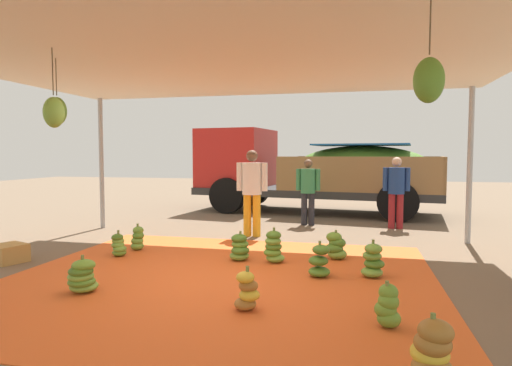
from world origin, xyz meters
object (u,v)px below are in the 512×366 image
at_px(banana_bunch_10, 82,277).
at_px(banana_bunch_7, 373,261).
at_px(banana_bunch_2, 247,292).
at_px(banana_bunch_5, 138,239).
at_px(worker_2, 252,186).
at_px(cargo_truck_main, 309,169).
at_px(banana_bunch_9, 388,307).
at_px(worker_0, 396,187).
at_px(banana_bunch_1, 240,248).
at_px(banana_bunch_0, 336,246).
at_px(banana_bunch_8, 119,246).
at_px(banana_bunch_3, 319,262).
at_px(banana_bunch_6, 433,358).
at_px(crate_0, 9,253).
at_px(worker_1, 308,187).
at_px(banana_bunch_4, 274,248).

bearing_deg(banana_bunch_10, banana_bunch_7, 23.41).
xyz_separation_m(banana_bunch_2, banana_bunch_5, (-2.55, 2.38, -0.00)).
bearing_deg(banana_bunch_7, worker_2, 132.06).
bearing_deg(banana_bunch_2, worker_2, 102.80).
xyz_separation_m(banana_bunch_2, cargo_truck_main, (-0.22, 8.11, 1.03)).
xyz_separation_m(banana_bunch_9, worker_0, (0.56, 5.88, 0.73)).
bearing_deg(banana_bunch_5, worker_0, 36.44).
bearing_deg(banana_bunch_1, banana_bunch_0, 16.40).
bearing_deg(banana_bunch_8, banana_bunch_9, -26.85).
xyz_separation_m(banana_bunch_3, cargo_truck_main, (-0.86, 6.68, 1.03)).
distance_m(banana_bunch_5, worker_0, 5.68).
distance_m(banana_bunch_6, crate_0, 6.23).
relative_size(banana_bunch_0, cargo_truck_main, 0.07).
relative_size(banana_bunch_9, worker_2, 0.26).
distance_m(banana_bunch_1, worker_1, 3.83).
xyz_separation_m(banana_bunch_1, crate_0, (-3.44, -0.88, -0.06)).
height_order(banana_bunch_9, cargo_truck_main, cargo_truck_main).
xyz_separation_m(banana_bunch_0, banana_bunch_2, (-0.81, -2.49, -0.01)).
height_order(banana_bunch_0, banana_bunch_1, banana_bunch_1).
relative_size(banana_bunch_2, banana_bunch_7, 0.92).
xyz_separation_m(banana_bunch_4, worker_0, (2.08, 3.68, 0.69)).
bearing_deg(banana_bunch_1, banana_bunch_8, -175.08).
bearing_deg(banana_bunch_3, banana_bunch_4, 140.24).
bearing_deg(banana_bunch_4, banana_bunch_8, -176.59).
height_order(banana_bunch_0, worker_2, worker_2).
distance_m(banana_bunch_7, banana_bunch_8, 3.98).
height_order(banana_bunch_5, worker_1, worker_1).
xyz_separation_m(banana_bunch_0, banana_bunch_1, (-1.45, -0.43, -0.01)).
height_order(banana_bunch_1, banana_bunch_7, banana_bunch_7).
height_order(banana_bunch_2, banana_bunch_10, banana_bunch_2).
height_order(banana_bunch_5, cargo_truck_main, cargo_truck_main).
relative_size(banana_bunch_6, banana_bunch_10, 1.23).
bearing_deg(banana_bunch_4, banana_bunch_6, -62.31).
distance_m(banana_bunch_3, worker_0, 4.56).
height_order(banana_bunch_4, crate_0, banana_bunch_4).
xyz_separation_m(banana_bunch_6, worker_2, (-2.58, 5.39, 0.77)).
height_order(banana_bunch_0, cargo_truck_main, cargo_truck_main).
bearing_deg(banana_bunch_8, banana_bunch_0, 9.88).
xyz_separation_m(banana_bunch_1, banana_bunch_2, (0.64, -2.07, -0.00)).
relative_size(banana_bunch_1, worker_1, 0.30).
bearing_deg(crate_0, banana_bunch_7, 4.19).
bearing_deg(worker_0, banana_bunch_10, -125.74).
bearing_deg(worker_2, banana_bunch_2, -77.20).
height_order(banana_bunch_4, banana_bunch_8, banana_bunch_4).
relative_size(banana_bunch_5, banana_bunch_8, 1.08).
bearing_deg(cargo_truck_main, crate_0, -119.14).
height_order(worker_2, crate_0, worker_2).
relative_size(banana_bunch_4, banana_bunch_7, 1.07).
bearing_deg(worker_0, banana_bunch_4, -119.49).
bearing_deg(banana_bunch_5, banana_bunch_10, -77.83).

